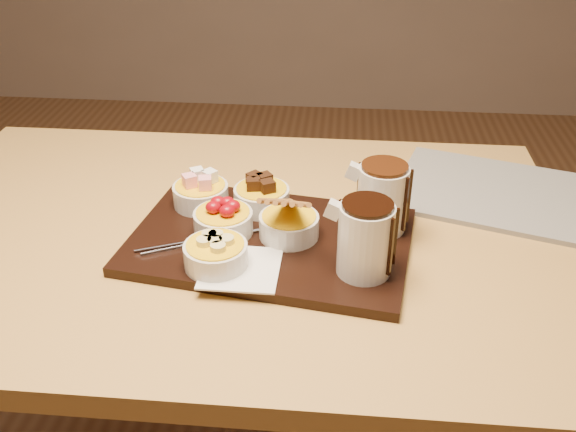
# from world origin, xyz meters

# --- Properties ---
(dining_table) EXTENTS (1.20, 0.80, 0.75)m
(dining_table) POSITION_xyz_m (0.00, 0.00, 0.65)
(dining_table) COLOR tan
(dining_table) RESTS_ON ground
(serving_board) EXTENTS (0.50, 0.37, 0.02)m
(serving_board) POSITION_xyz_m (0.08, -0.05, 0.76)
(serving_board) COLOR black
(serving_board) RESTS_ON dining_table
(napkin) EXTENTS (0.12, 0.12, 0.00)m
(napkin) POSITION_xyz_m (0.05, -0.14, 0.77)
(napkin) COLOR white
(napkin) RESTS_ON serving_board
(bowl_marshmallows) EXTENTS (0.10, 0.10, 0.04)m
(bowl_marshmallows) POSITION_xyz_m (-0.06, 0.05, 0.79)
(bowl_marshmallows) COLOR beige
(bowl_marshmallows) RESTS_ON serving_board
(bowl_cake) EXTENTS (0.10, 0.10, 0.04)m
(bowl_cake) POSITION_xyz_m (0.06, 0.05, 0.79)
(bowl_cake) COLOR beige
(bowl_cake) RESTS_ON serving_board
(bowl_strawberries) EXTENTS (0.10, 0.10, 0.04)m
(bowl_strawberries) POSITION_xyz_m (0.00, -0.04, 0.79)
(bowl_strawberries) COLOR beige
(bowl_strawberries) RESTS_ON serving_board
(bowl_biscotti) EXTENTS (0.10, 0.10, 0.04)m
(bowl_biscotti) POSITION_xyz_m (0.11, -0.04, 0.79)
(bowl_biscotti) COLOR beige
(bowl_biscotti) RESTS_ON serving_board
(bowl_bananas) EXTENTS (0.10, 0.10, 0.04)m
(bowl_bananas) POSITION_xyz_m (0.01, -0.14, 0.79)
(bowl_bananas) COLOR beige
(bowl_bananas) RESTS_ON serving_board
(pitcher_dark_chocolate) EXTENTS (0.10, 0.10, 0.12)m
(pitcher_dark_chocolate) POSITION_xyz_m (0.24, -0.13, 0.83)
(pitcher_dark_chocolate) COLOR silver
(pitcher_dark_chocolate) RESTS_ON serving_board
(pitcher_milk_chocolate) EXTENTS (0.10, 0.10, 0.12)m
(pitcher_milk_chocolate) POSITION_xyz_m (0.26, -0.00, 0.83)
(pitcher_milk_chocolate) COLOR silver
(pitcher_milk_chocolate) RESTS_ON serving_board
(fondue_skewers) EXTENTS (0.13, 0.25, 0.01)m
(fondue_skewers) POSITION_xyz_m (-0.01, -0.06, 0.77)
(fondue_skewers) COLOR silver
(fondue_skewers) RESTS_ON serving_board
(newspaper) EXTENTS (0.41, 0.36, 0.01)m
(newspaper) POSITION_xyz_m (0.48, 0.17, 0.76)
(newspaper) COLOR beige
(newspaper) RESTS_ON dining_table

